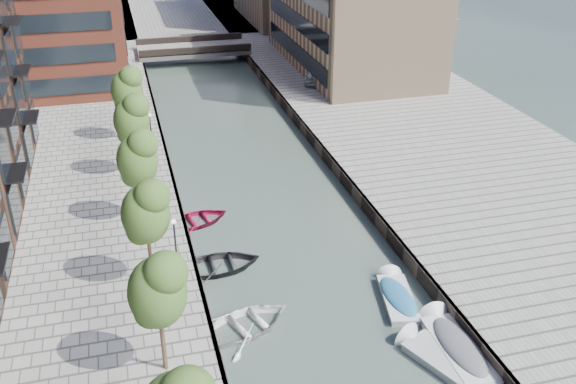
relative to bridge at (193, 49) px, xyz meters
name	(u,v)px	position (x,y,z in m)	size (l,w,h in m)	color
water	(249,167)	(0.00, -32.00, -1.39)	(300.00, 300.00, 0.00)	#38473F
quay_right	(437,141)	(16.00, -32.00, -0.89)	(20.00, 140.00, 1.00)	gray
quay_wall_left	(170,170)	(-6.10, -32.00, -0.89)	(0.25, 140.00, 1.00)	#332823
quay_wall_right	(324,153)	(6.10, -32.00, -0.89)	(0.25, 140.00, 1.00)	#332823
far_closure	(170,11)	(0.00, 28.00, -0.89)	(80.00, 40.00, 1.00)	gray
tan_block_near	(350,1)	(16.00, -10.00, 6.61)	(12.00, 25.00, 14.00)	tan
bridge	(193,49)	(0.00, 0.00, 0.00)	(13.00, 6.00, 1.30)	gray
tree_2	(157,288)	(-8.50, -54.00, 3.92)	(2.50, 2.50, 5.95)	#382619
tree_3	(145,210)	(-8.50, -47.00, 3.92)	(2.50, 2.50, 5.95)	#382619
tree_4	(137,157)	(-8.50, -40.00, 3.92)	(2.50, 2.50, 5.95)	#382619
tree_5	(131,118)	(-8.50, -33.00, 3.92)	(2.50, 2.50, 5.95)	#382619
tree_6	(127,88)	(-8.50, -26.00, 3.92)	(2.50, 2.50, 5.95)	#382619
lamp_1	(176,247)	(-7.20, -48.00, 2.12)	(0.24, 0.24, 4.12)	black
lamp_2	(151,134)	(-7.20, -32.00, 2.12)	(0.24, 0.24, 4.12)	black
sloop_2	(197,223)	(-5.20, -39.66, -1.39)	(3.19, 4.47, 0.93)	#9C113C
sloop_3	(246,330)	(-4.31, -51.15, -1.39)	(3.65, 5.11, 1.06)	white
sloop_4	(219,269)	(-4.71, -45.39, -1.39)	(3.62, 5.06, 1.05)	#252427
motorboat_2	(438,359)	(4.04, -55.81, -1.29)	(3.58, 5.33, 1.69)	#B1B1AF
motorboat_3	(396,295)	(4.15, -50.65, -1.21)	(2.41, 4.72, 1.50)	silver
motorboat_4	(454,344)	(5.24, -55.11, -1.17)	(2.01, 5.44, 1.80)	silver
car	(313,77)	(10.27, -15.54, 0.27)	(1.57, 3.90, 1.33)	#A7ABAC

